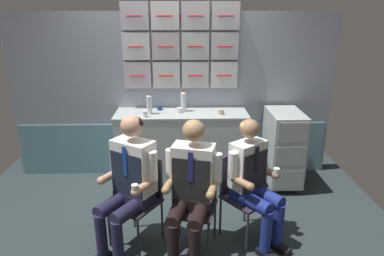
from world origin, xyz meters
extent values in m
cube|color=#283335|center=(0.00, 0.00, -0.02)|extent=(4.80, 4.80, 0.04)
cube|color=#8E98A8|center=(0.00, 1.38, 1.07)|extent=(4.20, 0.06, 2.15)
cube|color=#6391A3|center=(0.00, 1.34, 0.36)|extent=(4.12, 0.01, 0.71)
cube|color=#BDB3C3|center=(-0.44, 1.32, 1.38)|extent=(0.34, 0.06, 0.33)
cylinder|color=red|center=(-0.44, 1.28, 1.38)|extent=(0.19, 0.01, 0.01)
cube|color=silver|center=(-0.08, 1.32, 1.38)|extent=(0.34, 0.06, 0.33)
cylinder|color=red|center=(-0.08, 1.28, 1.38)|extent=(0.19, 0.01, 0.01)
cube|color=silver|center=(0.29, 1.32, 1.38)|extent=(0.34, 0.06, 0.33)
cylinder|color=red|center=(0.29, 1.28, 1.38)|extent=(0.19, 0.01, 0.01)
cube|color=silver|center=(0.66, 1.32, 1.38)|extent=(0.34, 0.06, 0.33)
cylinder|color=red|center=(0.66, 1.28, 1.38)|extent=(0.19, 0.01, 0.01)
cube|color=silver|center=(-0.44, 1.32, 1.74)|extent=(0.34, 0.06, 0.33)
cylinder|color=red|center=(-0.44, 1.28, 1.74)|extent=(0.19, 0.01, 0.01)
cube|color=#B4AAB4|center=(-0.08, 1.32, 1.74)|extent=(0.34, 0.06, 0.33)
cylinder|color=red|center=(-0.08, 1.28, 1.74)|extent=(0.19, 0.01, 0.01)
cube|color=#B2BFB9|center=(0.29, 1.32, 1.74)|extent=(0.34, 0.06, 0.33)
cylinder|color=red|center=(0.29, 1.28, 1.74)|extent=(0.19, 0.01, 0.01)
cube|color=#B2B2BE|center=(0.66, 1.32, 1.74)|extent=(0.34, 0.06, 0.33)
cylinder|color=red|center=(0.66, 1.28, 1.74)|extent=(0.19, 0.01, 0.01)
cube|color=#B6B3C0|center=(-0.44, 1.32, 2.10)|extent=(0.34, 0.06, 0.33)
cylinder|color=red|center=(-0.44, 1.28, 2.10)|extent=(0.19, 0.01, 0.01)
cube|color=silver|center=(-0.08, 1.32, 2.10)|extent=(0.34, 0.06, 0.33)
cylinder|color=red|center=(-0.08, 1.28, 2.10)|extent=(0.19, 0.01, 0.01)
cube|color=#BBB5C2|center=(0.29, 1.32, 2.10)|extent=(0.34, 0.06, 0.33)
cylinder|color=red|center=(0.29, 1.28, 2.10)|extent=(0.19, 0.01, 0.01)
cube|color=#BAB9C0|center=(0.66, 1.32, 2.10)|extent=(0.34, 0.06, 0.33)
cylinder|color=red|center=(0.66, 1.28, 2.10)|extent=(0.19, 0.01, 0.01)
cube|color=red|center=(0.11, 1.33, 2.09)|extent=(0.20, 0.02, 0.05)
cube|color=silver|center=(0.11, 1.09, 0.46)|extent=(1.62, 0.52, 0.92)
cube|color=#A9B4B3|center=(0.11, 1.09, 0.93)|extent=(1.65, 0.53, 0.03)
sphere|color=black|center=(1.24, 0.69, 0.04)|extent=(0.07, 0.07, 0.07)
sphere|color=black|center=(1.55, 0.69, 0.04)|extent=(0.07, 0.07, 0.07)
sphere|color=black|center=(1.24, 1.24, 0.04)|extent=(0.07, 0.07, 0.07)
sphere|color=black|center=(1.55, 1.24, 0.04)|extent=(0.07, 0.07, 0.07)
cube|color=#AAB2AE|center=(1.39, 0.97, 0.52)|extent=(0.40, 0.64, 0.91)
cube|color=#969E99|center=(1.39, 0.64, 0.22)|extent=(0.35, 0.01, 0.24)
cube|color=#969E99|center=(1.39, 0.64, 0.52)|extent=(0.35, 0.01, 0.24)
cube|color=#969E99|center=(1.39, 0.64, 0.83)|extent=(0.35, 0.01, 0.24)
cylinder|color=#28282D|center=(1.39, 0.67, 0.96)|extent=(0.32, 0.02, 0.02)
cylinder|color=#2D2D33|center=(-0.58, -0.24, 0.21)|extent=(0.02, 0.02, 0.42)
cylinder|color=#2D2D33|center=(-0.28, -0.43, 0.21)|extent=(0.02, 0.02, 0.42)
cylinder|color=#2D2D33|center=(-0.39, 0.06, 0.21)|extent=(0.02, 0.02, 0.42)
cylinder|color=#2D2D33|center=(-0.09, -0.13, 0.21)|extent=(0.02, 0.02, 0.42)
cube|color=#29222E|center=(-0.33, -0.18, 0.43)|extent=(0.55, 0.55, 0.02)
cube|color=#29222E|center=(-0.23, -0.03, 0.64)|extent=(0.32, 0.22, 0.40)
cylinder|color=#2D2D33|center=(-0.39, 0.06, 0.64)|extent=(0.02, 0.02, 0.40)
cylinder|color=#2D2D33|center=(-0.09, -0.13, 0.64)|extent=(0.02, 0.02, 0.40)
cylinder|color=#1E1D38|center=(-0.61, -0.43, 0.27)|extent=(0.10, 0.10, 0.41)
cylinder|color=#1E1D38|center=(-0.45, -0.54, 0.27)|extent=(0.10, 0.10, 0.41)
cylinder|color=#1E1D38|center=(-0.51, -0.28, 0.49)|extent=(0.32, 0.40, 0.13)
cylinder|color=#1E1D38|center=(-0.35, -0.39, 0.49)|extent=(0.32, 0.40, 0.13)
cube|color=#1E1D38|center=(-0.33, -0.18, 0.50)|extent=(0.41, 0.36, 0.12)
cube|color=white|center=(-0.32, -0.17, 0.81)|extent=(0.43, 0.38, 0.50)
cube|color=#1A2234|center=(-0.38, -0.26, 0.77)|extent=(0.30, 0.20, 0.40)
cube|color=navy|center=(-0.39, -0.27, 0.90)|extent=(0.04, 0.03, 0.28)
cylinder|color=white|center=(-0.51, -0.05, 0.87)|extent=(0.08, 0.08, 0.27)
cylinder|color=tan|center=(-0.55, -0.16, 0.71)|extent=(0.19, 0.25, 0.07)
sphere|color=tan|center=(-0.61, -0.25, 0.71)|extent=(0.08, 0.08, 0.08)
cylinder|color=white|center=(-0.14, -0.29, 0.87)|extent=(0.08, 0.08, 0.27)
cylinder|color=tan|center=(-0.22, -0.37, 0.71)|extent=(0.19, 0.25, 0.07)
sphere|color=tan|center=(-0.28, -0.46, 0.71)|extent=(0.08, 0.08, 0.08)
cylinder|color=silver|center=(-0.28, -0.46, 0.75)|extent=(0.06, 0.06, 0.06)
sphere|color=tan|center=(-0.32, -0.17, 1.20)|extent=(0.20, 0.20, 0.20)
ellipsoid|color=black|center=(-0.32, -0.16, 1.22)|extent=(0.26, 0.25, 0.14)
cylinder|color=#2D2D33|center=(-0.01, -0.42, 0.21)|extent=(0.02, 0.02, 0.42)
cylinder|color=#2D2D33|center=(0.34, -0.51, 0.21)|extent=(0.02, 0.02, 0.42)
cylinder|color=#2D2D33|center=(0.08, -0.07, 0.21)|extent=(0.02, 0.02, 0.42)
cylinder|color=#2D2D33|center=(0.43, -0.16, 0.21)|extent=(0.02, 0.02, 0.42)
cube|color=#29222E|center=(0.21, -0.29, 0.43)|extent=(0.49, 0.49, 0.02)
cube|color=#29222E|center=(0.26, -0.10, 0.64)|extent=(0.36, 0.12, 0.40)
cylinder|color=#2D2D33|center=(0.08, -0.07, 0.64)|extent=(0.02, 0.02, 0.40)
cylinder|color=#2D2D33|center=(0.43, -0.16, 0.64)|extent=(0.02, 0.02, 0.40)
cylinder|color=black|center=(0.03, -0.60, 0.27)|extent=(0.10, 0.10, 0.41)
cylinder|color=black|center=(0.22, -0.65, 0.27)|extent=(0.10, 0.10, 0.41)
cylinder|color=black|center=(0.08, -0.43, 0.49)|extent=(0.22, 0.41, 0.13)
cylinder|color=black|center=(0.26, -0.48, 0.49)|extent=(0.22, 0.41, 0.13)
cube|color=black|center=(0.21, -0.29, 0.50)|extent=(0.38, 0.28, 0.12)
cube|color=white|center=(0.22, -0.27, 0.81)|extent=(0.40, 0.29, 0.49)
cube|color=black|center=(0.19, -0.37, 0.77)|extent=(0.33, 0.10, 0.39)
cube|color=navy|center=(0.19, -0.38, 0.89)|extent=(0.04, 0.02, 0.27)
cylinder|color=white|center=(0.01, -0.21, 0.86)|extent=(0.08, 0.08, 0.26)
cylinder|color=#A68158|center=(0.00, -0.32, 0.71)|extent=(0.13, 0.25, 0.07)
sphere|color=#A68158|center=(-0.02, -0.43, 0.71)|extent=(0.08, 0.08, 0.08)
cylinder|color=white|center=(0.42, -0.32, 0.86)|extent=(0.08, 0.08, 0.26)
cylinder|color=#A68158|center=(0.38, -0.42, 0.71)|extent=(0.13, 0.25, 0.07)
sphere|color=#A68158|center=(0.35, -0.53, 0.71)|extent=(0.08, 0.08, 0.08)
sphere|color=#A68158|center=(0.22, -0.27, 1.19)|extent=(0.19, 0.19, 0.19)
ellipsoid|color=gray|center=(0.22, -0.25, 1.20)|extent=(0.23, 0.22, 0.14)
cylinder|color=#2D2D33|center=(0.71, -0.37, 0.21)|extent=(0.02, 0.02, 0.42)
cylinder|color=#2D2D33|center=(1.00, -0.15, 0.21)|extent=(0.02, 0.02, 0.42)
cylinder|color=#2D2D33|center=(0.49, -0.08, 0.21)|extent=(0.02, 0.02, 0.42)
cylinder|color=#2D2D33|center=(0.78, 0.14, 0.21)|extent=(0.02, 0.02, 0.42)
cube|color=#29222E|center=(0.75, -0.11, 0.43)|extent=(0.56, 0.56, 0.02)
cube|color=#29222E|center=(0.63, 0.04, 0.64)|extent=(0.31, 0.24, 0.40)
cylinder|color=#2D2D33|center=(0.49, -0.08, 0.64)|extent=(0.02, 0.02, 0.40)
cylinder|color=#2D2D33|center=(0.78, 0.14, 0.64)|extent=(0.02, 0.02, 0.40)
cube|color=black|center=(0.89, -0.45, 0.03)|extent=(0.20, 0.23, 0.06)
cube|color=black|center=(1.03, -0.35, 0.03)|extent=(0.20, 0.23, 0.06)
cylinder|color=navy|center=(0.87, -0.42, 0.27)|extent=(0.10, 0.10, 0.41)
cylinder|color=navy|center=(1.01, -0.32, 0.27)|extent=(0.10, 0.10, 0.41)
cylinder|color=navy|center=(0.77, -0.29, 0.49)|extent=(0.32, 0.36, 0.13)
cylinder|color=navy|center=(0.91, -0.19, 0.49)|extent=(0.32, 0.36, 0.13)
cube|color=navy|center=(0.75, -0.11, 0.50)|extent=(0.37, 0.35, 0.12)
cube|color=white|center=(0.73, -0.10, 0.79)|extent=(0.38, 0.35, 0.45)
cube|color=black|center=(0.79, -0.18, 0.75)|extent=(0.25, 0.20, 0.36)
cube|color=black|center=(0.80, -0.18, 0.87)|extent=(0.04, 0.03, 0.25)
cylinder|color=white|center=(0.58, -0.22, 0.84)|extent=(0.08, 0.08, 0.24)
cylinder|color=#A07458|center=(0.65, -0.29, 0.69)|extent=(0.19, 0.22, 0.07)
sphere|color=#A07458|center=(0.71, -0.37, 0.69)|extent=(0.08, 0.08, 0.08)
cylinder|color=white|center=(0.89, 0.02, 0.84)|extent=(0.08, 0.08, 0.24)
cylinder|color=#A07458|center=(0.94, -0.07, 0.69)|extent=(0.19, 0.22, 0.07)
sphere|color=#A07458|center=(1.00, -0.15, 0.69)|extent=(0.08, 0.08, 0.08)
cylinder|color=white|center=(1.00, -0.15, 0.73)|extent=(0.06, 0.06, 0.06)
sphere|color=#A07458|center=(0.73, -0.10, 1.14)|extent=(0.18, 0.18, 0.18)
ellipsoid|color=tan|center=(0.73, -0.09, 1.16)|extent=(0.24, 0.23, 0.12)
cylinder|color=silver|center=(0.14, 1.15, 1.06)|extent=(0.07, 0.07, 0.23)
cone|color=silver|center=(0.14, 1.15, 1.19)|extent=(0.07, 0.07, 0.02)
cylinder|color=red|center=(0.14, 1.15, 1.21)|extent=(0.03, 0.03, 0.02)
cylinder|color=silver|center=(-0.28, 1.05, 1.06)|extent=(0.06, 0.06, 0.22)
cone|color=silver|center=(-0.28, 1.05, 1.18)|extent=(0.06, 0.06, 0.02)
cylinder|color=red|center=(-0.28, 1.05, 1.20)|extent=(0.03, 0.03, 0.02)
cylinder|color=silver|center=(0.08, 1.08, 0.98)|extent=(0.07, 0.07, 0.07)
cylinder|color=#382114|center=(0.08, 1.08, 1.01)|extent=(0.06, 0.06, 0.01)
cylinder|color=white|center=(-0.32, 0.91, 0.99)|extent=(0.06, 0.06, 0.08)
cylinder|color=#382114|center=(-0.32, 0.91, 1.02)|extent=(0.05, 0.05, 0.01)
cylinder|color=navy|center=(-0.17, 1.22, 0.98)|extent=(0.06, 0.06, 0.06)
cylinder|color=#382114|center=(-0.17, 1.22, 1.00)|extent=(0.05, 0.05, 0.01)
cylinder|color=tan|center=(0.59, 1.01, 0.98)|extent=(0.08, 0.08, 0.06)
cylinder|color=#382114|center=(0.59, 1.01, 1.00)|extent=(0.06, 0.06, 0.01)
camera|label=1|loc=(0.13, -3.03, 2.17)|focal=32.16mm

